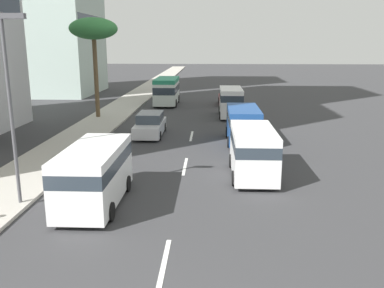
% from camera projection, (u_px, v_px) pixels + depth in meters
% --- Properties ---
extents(ground_plane, '(198.00, 198.00, 0.00)m').
position_uv_depth(ground_plane, '(196.00, 116.00, 37.86)').
color(ground_plane, '#38383A').
extents(sidewalk_right, '(162.00, 3.61, 0.15)m').
position_uv_depth(sidewalk_right, '(112.00, 114.00, 38.18)').
color(sidewalk_right, '#B2ADA3').
rests_on(sidewalk_right, ground_plane).
extents(lane_stripe_near, '(3.20, 0.16, 0.01)m').
position_uv_depth(lane_stripe_near, '(164.00, 265.00, 12.33)').
color(lane_stripe_near, silver).
rests_on(lane_stripe_near, ground_plane).
extents(lane_stripe_mid, '(3.20, 0.16, 0.01)m').
position_uv_depth(lane_stripe_mid, '(185.00, 166.00, 22.25)').
color(lane_stripe_mid, silver).
rests_on(lane_stripe_mid, ground_plane).
extents(lane_stripe_far, '(3.20, 0.16, 0.01)m').
position_uv_depth(lane_stripe_far, '(191.00, 136.00, 29.50)').
color(lane_stripe_far, silver).
rests_on(lane_stripe_far, ground_plane).
extents(van_lead, '(5.29, 2.18, 2.42)m').
position_uv_depth(van_lead, '(94.00, 172.00, 16.68)').
color(van_lead, white).
rests_on(van_lead, ground_plane).
extents(van_second, '(5.11, 2.07, 2.58)m').
position_uv_depth(van_second, '(231.00, 101.00, 36.92)').
color(van_second, white).
rests_on(van_second, ground_plane).
extents(minibus_third, '(6.12, 2.40, 2.86)m').
position_uv_depth(minibus_third, '(167.00, 90.00, 44.26)').
color(minibus_third, silver).
rests_on(minibus_third, ground_plane).
extents(car_fourth, '(4.28, 1.79, 1.62)m').
position_uv_depth(car_fourth, '(227.00, 98.00, 44.45)').
color(car_fourth, '#A51E1E').
rests_on(car_fourth, ground_plane).
extents(van_fifth, '(4.91, 2.16, 2.41)m').
position_uv_depth(van_fifth, '(253.00, 149.00, 20.28)').
color(van_fifth, white).
rests_on(van_fifth, ground_plane).
extents(car_sixth, '(4.78, 1.91, 1.62)m').
position_uv_depth(car_sixth, '(150.00, 125.00, 29.62)').
color(car_sixth, silver).
rests_on(car_sixth, ground_plane).
extents(van_seventh, '(5.05, 2.16, 2.32)m').
position_uv_depth(van_seventh, '(243.00, 123.00, 27.44)').
color(van_seventh, '#1E478C').
rests_on(van_seventh, ground_plane).
extents(palm_tree, '(4.06, 4.06, 8.45)m').
position_uv_depth(palm_tree, '(93.00, 30.00, 34.82)').
color(palm_tree, brown).
rests_on(palm_tree, sidewalk_right).
extents(street_lamp, '(0.24, 0.97, 7.43)m').
position_uv_depth(street_lamp, '(11.00, 91.00, 15.74)').
color(street_lamp, '#4C4C51').
rests_on(street_lamp, sidewalk_right).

